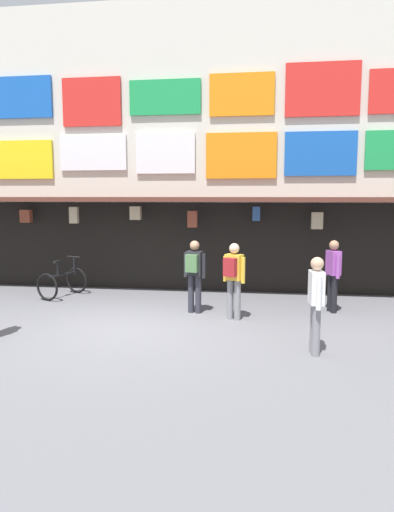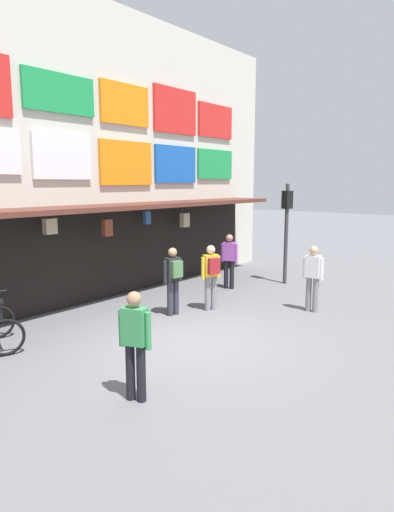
# 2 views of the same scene
# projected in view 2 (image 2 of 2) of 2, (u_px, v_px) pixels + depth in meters

# --- Properties ---
(ground_plane) EXTENTS (80.00, 80.00, 0.00)m
(ground_plane) POSITION_uv_depth(u_px,v_px,m) (184.00, 341.00, 9.25)
(ground_plane) COLOR slate
(shopfront) EXTENTS (18.00, 2.60, 8.00)m
(shopfront) POSITION_uv_depth(u_px,v_px,m) (48.00, 154.00, 11.44)
(shopfront) COLOR beige
(shopfront) RESTS_ON ground
(traffic_light_far) EXTENTS (0.33, 0.35, 3.20)m
(traffic_light_far) POSITION_uv_depth(u_px,v_px,m) (286.00, 217.00, 14.15)
(traffic_light_far) COLOR #38383D
(traffic_light_far) RESTS_ON ground
(bicycle_parked) EXTENTS (1.06, 1.33, 1.05)m
(bicycle_parked) POSITION_uv_depth(u_px,v_px,m) (1.00, 328.00, 8.84)
(bicycle_parked) COLOR black
(bicycle_parked) RESTS_ON ground
(pedestrian_in_purple) EXTENTS (0.49, 0.45, 1.68)m
(pedestrian_in_purple) POSITION_uv_depth(u_px,v_px,m) (211.00, 273.00, 11.29)
(pedestrian_in_purple) COLOR gray
(pedestrian_in_purple) RESTS_ON ground
(pedestrian_in_yellow) EXTENTS (0.33, 0.50, 1.68)m
(pedestrian_in_yellow) POSITION_uv_depth(u_px,v_px,m) (229.00, 258.00, 13.63)
(pedestrian_in_yellow) COLOR black
(pedestrian_in_yellow) RESTS_ON ground
(pedestrian_in_green) EXTENTS (0.25, 0.53, 1.68)m
(pedestrian_in_green) POSITION_uv_depth(u_px,v_px,m) (313.00, 275.00, 11.19)
(pedestrian_in_green) COLOR gray
(pedestrian_in_green) RESTS_ON ground
(pedestrian_in_black) EXTENTS (0.32, 0.51, 1.68)m
(pedestrian_in_black) POSITION_uv_depth(u_px,v_px,m) (135.00, 340.00, 6.57)
(pedestrian_in_black) COLOR black
(pedestrian_in_black) RESTS_ON ground
(pedestrian_in_blue) EXTENTS (0.52, 0.41, 1.68)m
(pedestrian_in_blue) POSITION_uv_depth(u_px,v_px,m) (173.00, 276.00, 10.86)
(pedestrian_in_blue) COLOR #2D2D38
(pedestrian_in_blue) RESTS_ON ground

